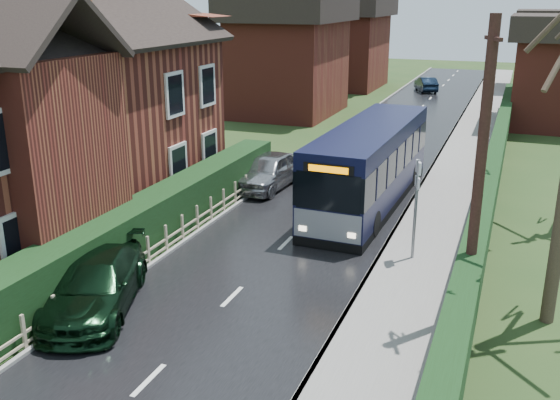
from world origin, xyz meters
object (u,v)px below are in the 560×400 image
at_px(brick_house, 23,97).
at_px(bus_stop_sign, 416,196).
at_px(bus, 370,166).
at_px(car_green, 96,284).
at_px(telegraph_pole, 479,178).
at_px(car_silver, 269,171).

height_order(brick_house, bus_stop_sign, brick_house).
bearing_deg(bus, car_green, -111.02).
height_order(brick_house, bus, brick_house).
relative_size(bus, car_green, 2.16).
bearing_deg(telegraph_pole, brick_house, 150.46).
bearing_deg(brick_house, car_silver, 48.68).
bearing_deg(telegraph_pole, bus, 96.20).
height_order(bus, telegraph_pole, telegraph_pole).
height_order(car_green, telegraph_pole, telegraph_pole).
bearing_deg(telegraph_pole, car_green, 174.71).
bearing_deg(bus_stop_sign, telegraph_pole, -80.77).
height_order(car_silver, car_green, car_silver).
relative_size(brick_house, car_green, 3.14).
height_order(brick_house, telegraph_pole, brick_house).
distance_m(bus, bus_stop_sign, 5.45).
bearing_deg(car_silver, telegraph_pole, -41.46).
relative_size(brick_house, telegraph_pole, 2.04).
xyz_separation_m(brick_house, car_silver, (5.93, 6.75, -3.66)).
height_order(brick_house, car_silver, brick_house).
height_order(car_silver, telegraph_pole, telegraph_pole).
xyz_separation_m(car_silver, telegraph_pole, (8.60, -8.70, 2.91)).
distance_m(bus, telegraph_pole, 9.31).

